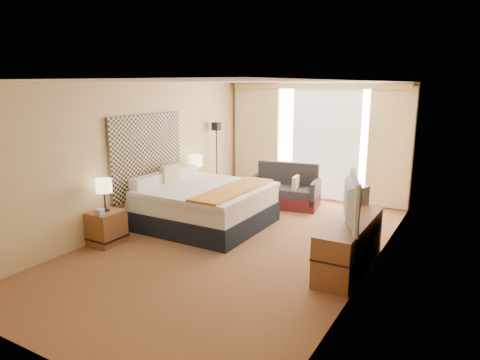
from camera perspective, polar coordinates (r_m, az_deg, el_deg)
The scene contains 21 objects.
floor at distance 7.08m, azimuth -0.28°, elevation -8.54°, with size 4.20×7.00×0.02m, color #5D271A.
ceiling at distance 6.60m, azimuth -0.31°, elevation 12.99°, with size 4.20×7.00×0.02m, color silver.
wall_back at distance 9.87m, azimuth 10.06°, elevation 5.12°, with size 4.20×0.02×2.60m, color tan.
wall_front at distance 4.19m, azimuth -25.39°, elevation -6.13°, with size 4.20×0.02×2.60m, color tan.
wall_left at distance 7.97m, azimuth -13.46°, elevation 3.21°, with size 0.02×7.00×2.60m, color tan.
wall_right at distance 5.97m, azimuth 17.40°, elevation -0.13°, with size 0.02×7.00×2.60m, color tan.
headboard at distance 8.10m, azimuth -12.27°, elevation 3.26°, with size 0.06×1.85×1.50m, color black.
nightstand_left at distance 7.34m, azimuth -17.36°, elevation -6.08°, with size 0.45×0.52×0.55m, color brown.
nightstand_right at distance 9.13m, azimuth -5.84°, elevation -1.91°, with size 0.45×0.52×0.55m, color brown.
media_dresser at distance 6.30m, azimuth 14.41°, elevation -8.32°, with size 0.50×1.80×0.70m, color brown.
window at distance 9.75m, azimuth 11.39°, elevation 5.10°, with size 2.30×0.02×2.30m, color silver.
curtains at distance 9.75m, azimuth 9.84°, elevation 5.68°, with size 4.12×0.19×2.56m.
bed at distance 7.93m, azimuth -4.97°, elevation -3.28°, with size 2.19×2.00×1.06m.
loveseat at distance 9.24m, azimuth 6.01°, elevation -1.59°, with size 1.56×1.00×0.91m.
floor_lamp at distance 9.65m, azimuth -3.15°, elevation 4.69°, with size 0.22×0.22×1.74m.
desk_chair at distance 7.18m, azimuth 14.98°, elevation -5.03°, with size 0.47×0.47×0.97m.
lamp_left at distance 7.17m, azimuth -17.71°, elevation -0.81°, with size 0.25×0.25×0.54m.
lamp_right at distance 9.06m, azimuth -5.88°, elevation 2.52°, with size 0.26×0.26×0.55m.
tissue_box at distance 7.09m, azimuth -18.20°, elevation -4.06°, with size 0.11×0.11×0.10m, color #8EAADB.
telephone at distance 9.07m, azimuth -5.73°, elevation 0.00°, with size 0.18×0.14×0.07m, color black.
television at distance 5.94m, azimuth 13.84°, elevation -2.58°, with size 1.18×0.15×0.68m, color black.
Camera 1 is at (3.33, -5.70, 2.56)m, focal length 32.00 mm.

